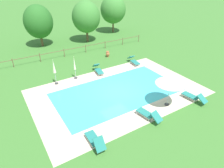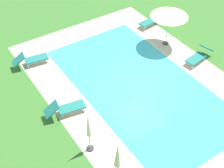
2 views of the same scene
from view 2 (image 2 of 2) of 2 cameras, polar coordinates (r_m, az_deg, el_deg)
name	(u,v)px [view 2 (image 2 of 2)]	position (r m, az deg, el deg)	size (l,w,h in m)	color
ground_plane	(139,86)	(17.28, 4.77, -0.28)	(160.00, 160.00, 0.00)	#3D752D
pool_deck_paving	(139,86)	(17.28, 4.77, -0.27)	(14.30, 9.24, 0.01)	beige
swimming_pool_water	(139,86)	(17.27, 4.77, -0.27)	(10.82, 5.76, 0.01)	#42CCD6
pool_coping_rim	(139,85)	(17.27, 4.77, -0.26)	(11.30, 6.24, 0.01)	beige
sun_lounger_north_near_steps	(152,20)	(22.09, 7.00, 11.13)	(0.83, 2.09, 0.79)	#237A70
sun_lounger_north_far	(66,108)	(15.68, -8.09, -4.20)	(0.93, 2.06, 0.85)	#237A70
sun_lounger_north_end	(199,56)	(19.30, 15.05, 4.85)	(0.93, 2.08, 0.82)	#237A70
sun_lounger_south_near_corner	(31,59)	(18.94, -14.00, 4.26)	(0.86, 2.07, 0.83)	#237A70
patio_umbrella_open_by_bench	(170,14)	(19.41, 10.08, 12.07)	(2.22, 2.22, 2.33)	#383838
patio_umbrella_closed_row_west	(89,129)	(13.40, -4.11, -7.82)	(0.32, 0.32, 2.28)	#383838
patio_umbrella_closed_row_mid_west	(118,158)	(12.20, 0.99, -12.84)	(0.32, 0.32, 2.43)	#383838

